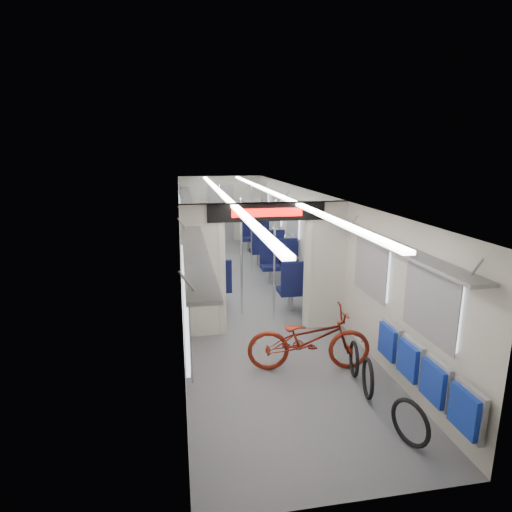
# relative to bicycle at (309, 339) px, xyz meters

# --- Properties ---
(carriage) EXTENTS (12.00, 12.02, 2.31)m
(carriage) POSITION_rel_bicycle_xyz_m (-0.35, 3.26, 1.03)
(carriage) COLOR #515456
(carriage) RESTS_ON ground
(bicycle) EXTENTS (1.88, 0.88, 0.95)m
(bicycle) POSITION_rel_bicycle_xyz_m (0.00, 0.00, 0.00)
(bicycle) COLOR maroon
(bicycle) RESTS_ON ground
(flip_bench) EXTENTS (0.12, 2.11, 0.52)m
(flip_bench) POSITION_rel_bicycle_xyz_m (1.01, -1.32, 0.11)
(flip_bench) COLOR gray
(flip_bench) RESTS_ON carriage
(bike_hoop_a) EXTENTS (0.21, 0.53, 0.54)m
(bike_hoop_a) POSITION_rel_bicycle_xyz_m (0.59, -1.83, -0.23)
(bike_hoop_a) COLOR black
(bike_hoop_a) RESTS_ON ground
(bike_hoop_b) EXTENTS (0.16, 0.54, 0.54)m
(bike_hoop_b) POSITION_rel_bicycle_xyz_m (0.54, -0.87, -0.23)
(bike_hoop_b) COLOR black
(bike_hoop_b) RESTS_ON ground
(bike_hoop_c) EXTENTS (0.16, 0.52, 0.52)m
(bike_hoop_c) POSITION_rel_bicycle_xyz_m (0.58, -0.31, -0.24)
(bike_hoop_c) COLOR black
(bike_hoop_c) RESTS_ON ground
(seat_bay_near_left) EXTENTS (0.95, 2.25, 1.15)m
(seat_bay_near_left) POSITION_rel_bicycle_xyz_m (-1.28, 3.75, 0.09)
(seat_bay_near_left) COLOR #0B0F34
(seat_bay_near_left) RESTS_ON ground
(seat_bay_near_right) EXTENTS (0.96, 2.31, 1.17)m
(seat_bay_near_right) POSITION_rel_bicycle_xyz_m (0.59, 3.33, 0.10)
(seat_bay_near_right) COLOR #0B0F34
(seat_bay_near_right) RESTS_ON ground
(seat_bay_far_left) EXTENTS (0.95, 2.26, 1.16)m
(seat_bay_far_left) POSITION_rel_bicycle_xyz_m (-1.28, 7.24, 0.09)
(seat_bay_far_left) COLOR #0B0F34
(seat_bay_far_left) RESTS_ON ground
(seat_bay_far_right) EXTENTS (0.94, 2.20, 1.14)m
(seat_bay_far_right) POSITION_rel_bicycle_xyz_m (0.59, 6.86, 0.09)
(seat_bay_far_right) COLOR #0B0F34
(seat_bay_far_right) RESTS_ON ground
(stanchion_near_left) EXTENTS (0.04, 0.04, 2.30)m
(stanchion_near_left) POSITION_rel_bicycle_xyz_m (-0.65, 2.36, 0.68)
(stanchion_near_left) COLOR silver
(stanchion_near_left) RESTS_ON ground
(stanchion_near_right) EXTENTS (0.04, 0.04, 2.30)m
(stanchion_near_right) POSITION_rel_bicycle_xyz_m (-0.08, 1.98, 0.68)
(stanchion_near_right) COLOR silver
(stanchion_near_right) RESTS_ON ground
(stanchion_far_left) EXTENTS (0.04, 0.04, 2.30)m
(stanchion_far_left) POSITION_rel_bicycle_xyz_m (-0.74, 5.51, 0.68)
(stanchion_far_left) COLOR silver
(stanchion_far_left) RESTS_ON ground
(stanchion_far_right) EXTENTS (0.05, 0.05, 2.30)m
(stanchion_far_right) POSITION_rel_bicycle_xyz_m (0.06, 5.44, 0.68)
(stanchion_far_right) COLOR silver
(stanchion_far_right) RESTS_ON ground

